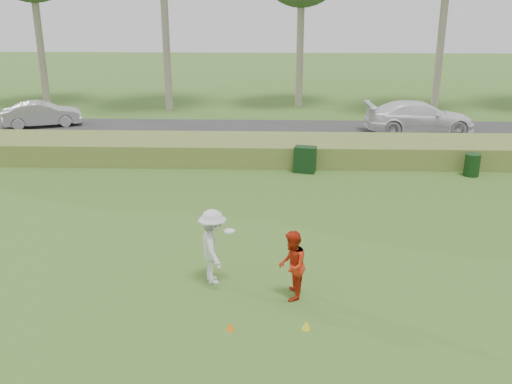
{
  "coord_description": "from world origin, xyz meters",
  "views": [
    {
      "loc": [
        0.54,
        -11.62,
        6.72
      ],
      "look_at": [
        0.0,
        4.0,
        1.3
      ],
      "focal_mm": 40.0,
      "sensor_mm": 36.0,
      "label": 1
    }
  ],
  "objects_px": {
    "utility_cabinet": "(305,160)",
    "player_red": "(292,265)",
    "cone_orange": "(230,326)",
    "player_white": "(213,247)",
    "car_mid": "(42,114)",
    "cone_yellow": "(306,325)",
    "trash_bin": "(472,165)",
    "car_right": "(419,117)"
  },
  "relations": [
    {
      "from": "player_white",
      "to": "cone_yellow",
      "type": "height_order",
      "value": "player_white"
    },
    {
      "from": "cone_orange",
      "to": "trash_bin",
      "type": "bearing_deg",
      "value": 52.46
    },
    {
      "from": "cone_yellow",
      "to": "car_mid",
      "type": "bearing_deg",
      "value": 124.55
    },
    {
      "from": "cone_yellow",
      "to": "car_mid",
      "type": "height_order",
      "value": "car_mid"
    },
    {
      "from": "cone_orange",
      "to": "car_mid",
      "type": "bearing_deg",
      "value": 121.02
    },
    {
      "from": "player_red",
      "to": "cone_orange",
      "type": "relative_size",
      "value": 8.87
    },
    {
      "from": "utility_cabinet",
      "to": "player_red",
      "type": "bearing_deg",
      "value": -82.05
    },
    {
      "from": "cone_orange",
      "to": "utility_cabinet",
      "type": "xyz_separation_m",
      "value": [
        2.1,
        11.45,
        0.43
      ]
    },
    {
      "from": "cone_yellow",
      "to": "trash_bin",
      "type": "bearing_deg",
      "value": 57.81
    },
    {
      "from": "cone_yellow",
      "to": "car_right",
      "type": "height_order",
      "value": "car_right"
    },
    {
      "from": "cone_orange",
      "to": "cone_yellow",
      "type": "height_order",
      "value": "cone_yellow"
    },
    {
      "from": "cone_yellow",
      "to": "utility_cabinet",
      "type": "height_order",
      "value": "utility_cabinet"
    },
    {
      "from": "player_red",
      "to": "car_right",
      "type": "bearing_deg",
      "value": 163.31
    },
    {
      "from": "utility_cabinet",
      "to": "car_right",
      "type": "bearing_deg",
      "value": 60.96
    },
    {
      "from": "player_red",
      "to": "car_right",
      "type": "distance_m",
      "value": 18.27
    },
    {
      "from": "player_white",
      "to": "cone_yellow",
      "type": "distance_m",
      "value": 3.12
    },
    {
      "from": "cone_orange",
      "to": "trash_bin",
      "type": "xyz_separation_m",
      "value": [
        8.6,
        11.19,
        0.35
      ]
    },
    {
      "from": "car_mid",
      "to": "car_right",
      "type": "height_order",
      "value": "car_right"
    },
    {
      "from": "cone_yellow",
      "to": "car_right",
      "type": "bearing_deg",
      "value": 70.18
    },
    {
      "from": "cone_yellow",
      "to": "car_mid",
      "type": "distance_m",
      "value": 23.15
    },
    {
      "from": "trash_bin",
      "to": "car_mid",
      "type": "distance_m",
      "value": 21.64
    },
    {
      "from": "utility_cabinet",
      "to": "player_white",
      "type": "bearing_deg",
      "value": -93.66
    },
    {
      "from": "utility_cabinet",
      "to": "car_right",
      "type": "height_order",
      "value": "car_right"
    },
    {
      "from": "player_red",
      "to": "utility_cabinet",
      "type": "xyz_separation_m",
      "value": [
        0.78,
        10.03,
        -0.31
      ]
    },
    {
      "from": "utility_cabinet",
      "to": "car_right",
      "type": "distance_m",
      "value": 9.21
    },
    {
      "from": "player_red",
      "to": "cone_orange",
      "type": "height_order",
      "value": "player_red"
    },
    {
      "from": "player_white",
      "to": "car_mid",
      "type": "distance_m",
      "value": 20.22
    },
    {
      "from": "utility_cabinet",
      "to": "car_mid",
      "type": "relative_size",
      "value": 0.26
    },
    {
      "from": "trash_bin",
      "to": "player_white",
      "type": "bearing_deg",
      "value": -135.4
    },
    {
      "from": "trash_bin",
      "to": "car_mid",
      "type": "relative_size",
      "value": 0.22
    },
    {
      "from": "player_white",
      "to": "car_mid",
      "type": "height_order",
      "value": "player_white"
    },
    {
      "from": "player_red",
      "to": "car_right",
      "type": "relative_size",
      "value": 0.3
    },
    {
      "from": "car_mid",
      "to": "car_right",
      "type": "distance_m",
      "value": 19.73
    },
    {
      "from": "trash_bin",
      "to": "car_mid",
      "type": "xyz_separation_m",
      "value": [
        -20.12,
        7.96,
        0.28
      ]
    },
    {
      "from": "cone_orange",
      "to": "car_right",
      "type": "xyz_separation_m",
      "value": [
        8.19,
        18.35,
        0.76
      ]
    },
    {
      "from": "player_red",
      "to": "trash_bin",
      "type": "relative_size",
      "value": 1.89
    },
    {
      "from": "cone_yellow",
      "to": "cone_orange",
      "type": "bearing_deg",
      "value": -176.88
    },
    {
      "from": "player_white",
      "to": "player_red",
      "type": "relative_size",
      "value": 1.13
    },
    {
      "from": "player_white",
      "to": "player_red",
      "type": "distance_m",
      "value": 2.03
    },
    {
      "from": "player_red",
      "to": "trash_bin",
      "type": "bearing_deg",
      "value": 148.72
    },
    {
      "from": "trash_bin",
      "to": "car_right",
      "type": "relative_size",
      "value": 0.16
    },
    {
      "from": "player_white",
      "to": "cone_orange",
      "type": "distance_m",
      "value": 2.38
    }
  ]
}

